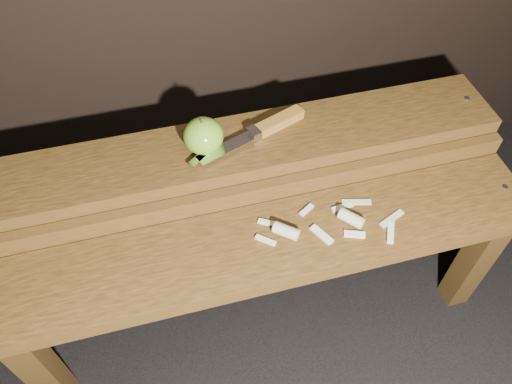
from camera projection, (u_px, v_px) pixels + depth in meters
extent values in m
plane|color=black|center=(261.00, 308.00, 1.41)|extent=(60.00, 60.00, 0.00)
cube|color=#37240D|center=(40.00, 368.00, 1.11)|extent=(0.06, 0.06, 0.38)
cube|color=#37240D|center=(474.00, 260.00, 1.28)|extent=(0.06, 0.06, 0.38)
cube|color=#482F11|center=(269.00, 245.00, 1.06)|extent=(1.20, 0.20, 0.04)
cylinder|color=slate|center=(505.00, 187.00, 1.14)|extent=(0.01, 0.01, 0.00)
cube|color=#37240D|center=(36.00, 248.00, 1.26)|extent=(0.06, 0.06, 0.46)
cube|color=#37240D|center=(425.00, 166.00, 1.43)|extent=(0.06, 0.06, 0.46)
cube|color=#482F11|center=(255.00, 193.00, 1.10)|extent=(1.20, 0.02, 0.05)
cube|color=#482F11|center=(244.00, 147.00, 1.14)|extent=(1.20, 0.18, 0.04)
cylinder|color=slate|center=(467.00, 99.00, 1.21)|extent=(0.01, 0.01, 0.00)
ellipsoid|color=#68991F|center=(203.00, 136.00, 1.07)|extent=(0.09, 0.09, 0.08)
cylinder|color=#382314|center=(202.00, 120.00, 1.04)|extent=(0.01, 0.01, 0.01)
cube|color=#925F20|center=(280.00, 121.00, 1.14)|extent=(0.12, 0.07, 0.02)
cube|color=silver|center=(254.00, 134.00, 1.12)|extent=(0.03, 0.04, 0.03)
cube|color=silver|center=(225.00, 149.00, 1.09)|extent=(0.14, 0.08, 0.00)
cube|color=silver|center=(197.00, 160.00, 1.07)|extent=(0.05, 0.04, 0.00)
cube|color=beige|center=(391.00, 232.00, 1.06)|extent=(0.04, 0.06, 0.01)
cube|color=beige|center=(354.00, 234.00, 1.05)|extent=(0.05, 0.03, 0.01)
cube|color=beige|center=(270.00, 223.00, 1.07)|extent=(0.05, 0.04, 0.01)
cube|color=beige|center=(307.00, 210.00, 1.09)|extent=(0.04, 0.03, 0.01)
cube|color=beige|center=(342.00, 207.00, 1.10)|extent=(0.05, 0.02, 0.01)
cube|color=beige|center=(322.00, 235.00, 1.05)|extent=(0.04, 0.06, 0.01)
cube|color=beige|center=(266.00, 240.00, 1.04)|extent=(0.04, 0.04, 0.01)
cylinder|color=#C9BB8C|center=(286.00, 231.00, 1.05)|extent=(0.06, 0.06, 0.03)
cylinder|color=#C9BB8C|center=(351.00, 218.00, 1.07)|extent=(0.06, 0.06, 0.03)
cube|color=#BCC988|center=(392.00, 219.00, 1.08)|extent=(0.07, 0.04, 0.00)
cube|color=#BCC988|center=(356.00, 202.00, 1.11)|extent=(0.07, 0.03, 0.00)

